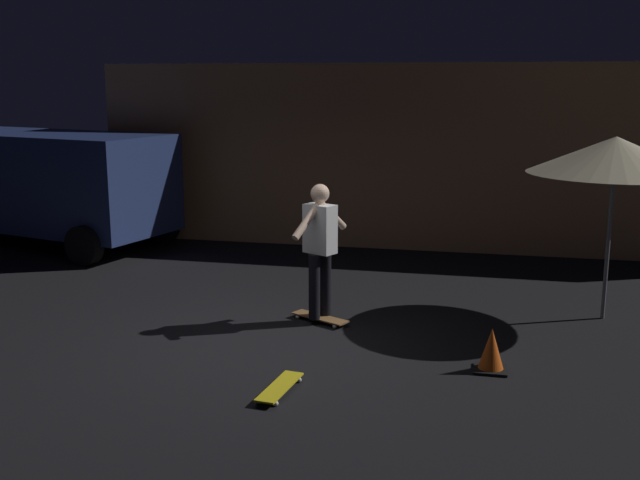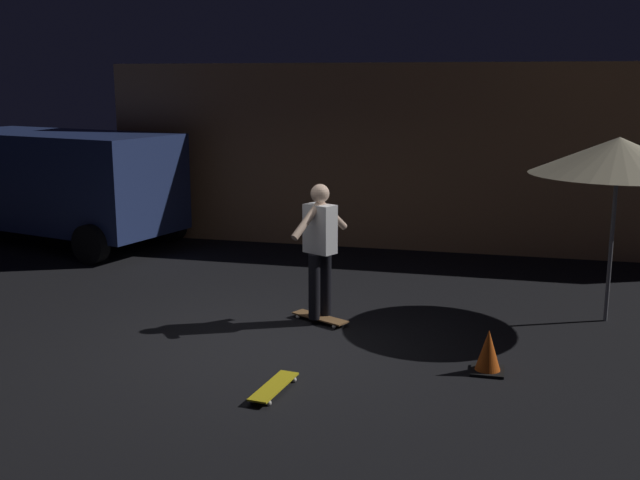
# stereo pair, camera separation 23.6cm
# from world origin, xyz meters

# --- Properties ---
(ground_plane) EXTENTS (28.00, 28.00, 0.00)m
(ground_plane) POSITION_xyz_m (0.00, 0.00, 0.00)
(ground_plane) COLOR black
(low_building) EXTENTS (12.13, 4.47, 3.25)m
(low_building) POSITION_xyz_m (1.45, 7.53, 1.63)
(low_building) COLOR tan
(low_building) RESTS_ON ground_plane
(parked_van) EXTENTS (4.93, 3.18, 2.03)m
(parked_van) POSITION_xyz_m (-5.38, 4.41, 1.16)
(parked_van) COLOR navy
(parked_van) RESTS_ON ground_plane
(patio_umbrella) EXTENTS (2.10, 2.10, 2.30)m
(patio_umbrella) POSITION_xyz_m (3.93, 1.90, 2.07)
(patio_umbrella) COLOR slate
(patio_umbrella) RESTS_ON ground_plane
(skateboard_ridden) EXTENTS (0.79, 0.53, 0.07)m
(skateboard_ridden) POSITION_xyz_m (0.46, 0.96, 0.06)
(skateboard_ridden) COLOR olive
(skateboard_ridden) RESTS_ON ground_plane
(skateboard_spare) EXTENTS (0.29, 0.80, 0.07)m
(skateboard_spare) POSITION_xyz_m (0.56, -1.26, 0.06)
(skateboard_spare) COLOR gold
(skateboard_spare) RESTS_ON ground_plane
(skater) EXTENTS (0.52, 0.92, 1.67)m
(skater) POSITION_xyz_m (0.46, 0.96, 1.04)
(skater) COLOR black
(skater) RESTS_ON skateboard_ridden
(traffic_cone) EXTENTS (0.34, 0.34, 0.46)m
(traffic_cone) POSITION_xyz_m (2.56, -0.22, 0.21)
(traffic_cone) COLOR black
(traffic_cone) RESTS_ON ground_plane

